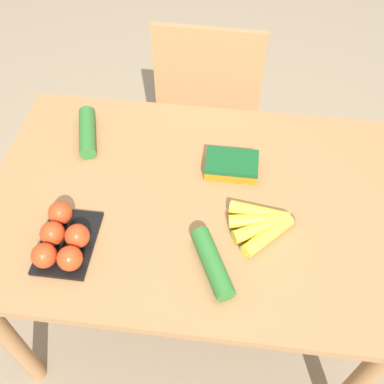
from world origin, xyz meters
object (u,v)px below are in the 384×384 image
(banana_bunch, at_px, (263,224))
(carrot_bag, at_px, (232,164))
(chair, at_px, (209,117))
(cucumber_near, at_px, (87,132))
(tomato_pack, at_px, (62,240))
(cucumber_far, at_px, (212,263))

(banana_bunch, bearing_deg, carrot_bag, 116.37)
(chair, height_order, banana_bunch, chair)
(banana_bunch, bearing_deg, cucumber_near, 153.48)
(banana_bunch, relative_size, carrot_bag, 1.16)
(banana_bunch, relative_size, tomato_pack, 0.87)
(tomato_pack, xyz_separation_m, cucumber_near, (-0.05, 0.42, -0.01))
(chair, distance_m, cucumber_far, 0.89)
(chair, relative_size, cucumber_far, 4.90)
(banana_bunch, distance_m, carrot_bag, 0.23)
(banana_bunch, xyz_separation_m, carrot_bag, (-0.10, 0.20, 0.01))
(banana_bunch, relative_size, cucumber_far, 0.93)
(carrot_bag, bearing_deg, cucumber_near, 169.92)
(banana_bunch, bearing_deg, tomato_pack, -166.37)
(banana_bunch, height_order, carrot_bag, carrot_bag)
(chair, relative_size, cucumber_near, 4.81)
(tomato_pack, bearing_deg, banana_bunch, 13.63)
(cucumber_near, bearing_deg, cucumber_far, -43.77)
(carrot_bag, bearing_deg, chair, 102.55)
(chair, relative_size, tomato_pack, 4.60)
(tomato_pack, relative_size, carrot_bag, 1.34)
(cucumber_near, distance_m, cucumber_far, 0.62)
(tomato_pack, xyz_separation_m, cucumber_far, (0.40, -0.02, -0.01))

